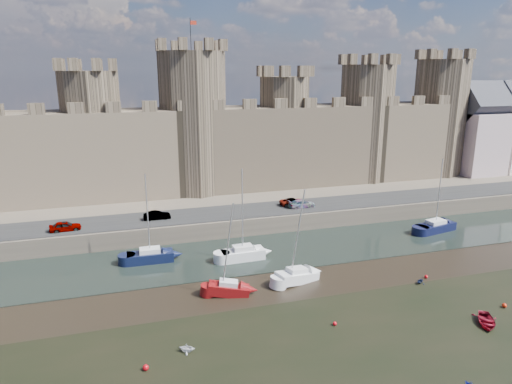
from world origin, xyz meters
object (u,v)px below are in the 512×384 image
(car_3, at_px, (293,202))
(sailboat_4, at_px, (229,288))
(sailboat_3, at_px, (435,226))
(sailboat_2, at_px, (243,253))
(sailboat_1, at_px, (150,256))
(sailboat_5, at_px, (297,275))
(car_2, at_px, (302,204))
(car_0, at_px, (65,226))
(car_1, at_px, (157,215))

(car_3, xyz_separation_m, sailboat_4, (-14.96, -20.41, -2.35))
(sailboat_3, bearing_deg, sailboat_2, 172.27)
(sailboat_2, xyz_separation_m, sailboat_3, (29.35, 1.92, -0.07))
(sailboat_1, relative_size, sailboat_5, 1.04)
(sailboat_2, bearing_deg, car_2, 39.84)
(car_0, height_order, sailboat_1, sailboat_1)
(sailboat_2, xyz_separation_m, sailboat_5, (4.21, -7.49, -0.13))
(sailboat_2, bearing_deg, sailboat_5, -62.53)
(sailboat_5, bearing_deg, sailboat_1, 131.01)
(car_0, bearing_deg, sailboat_2, -119.85)
(car_0, xyz_separation_m, car_2, (33.19, 0.96, -0.05))
(car_3, bearing_deg, sailboat_3, -119.06)
(sailboat_4, bearing_deg, sailboat_3, 31.05)
(car_0, distance_m, car_2, 33.20)
(car_3, distance_m, sailboat_2, 16.71)
(car_2, distance_m, sailboat_3, 19.53)
(car_3, bearing_deg, car_2, -148.34)
(car_1, height_order, sailboat_1, sailboat_1)
(car_1, relative_size, sailboat_4, 0.37)
(car_1, height_order, car_3, car_1)
(sailboat_2, bearing_deg, sailboat_1, 165.13)
(sailboat_1, xyz_separation_m, sailboat_2, (10.98, -2.53, 0.04))
(sailboat_3, relative_size, sailboat_5, 1.00)
(car_2, xyz_separation_m, sailboat_1, (-23.07, -8.24, -2.26))
(sailboat_1, bearing_deg, sailboat_3, 0.55)
(car_1, distance_m, car_3, 20.62)
(car_0, height_order, sailboat_4, sailboat_4)
(sailboat_3, bearing_deg, sailboat_5, -170.96)
(car_1, xyz_separation_m, car_2, (21.43, -0.42, -0.00))
(sailboat_5, bearing_deg, car_2, 51.09)
(car_3, relative_size, sailboat_5, 0.40)
(sailboat_2, relative_size, sailboat_4, 1.14)
(sailboat_2, bearing_deg, sailboat_3, 1.87)
(sailboat_1, relative_size, sailboat_3, 1.03)
(car_1, bearing_deg, sailboat_5, -144.69)
(car_0, relative_size, sailboat_4, 0.39)
(car_3, bearing_deg, sailboat_2, 137.65)
(car_1, height_order, car_2, car_1)
(car_0, distance_m, sailboat_2, 23.38)
(sailboat_3, bearing_deg, sailboat_1, 167.66)
(car_1, distance_m, sailboat_4, 20.39)
(sailboat_2, distance_m, sailboat_3, 29.41)
(car_2, xyz_separation_m, sailboat_4, (-15.79, -19.03, -2.37))
(sailboat_3, xyz_separation_m, sailboat_4, (-33.05, -10.17, -0.08))
(sailboat_5, bearing_deg, car_3, 54.69)
(car_0, distance_m, sailboat_3, 51.11)
(car_0, distance_m, sailboat_1, 12.68)
(car_1, bearing_deg, sailboat_4, -164.46)
(car_1, height_order, sailboat_3, sailboat_3)
(car_2, distance_m, sailboat_1, 24.60)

